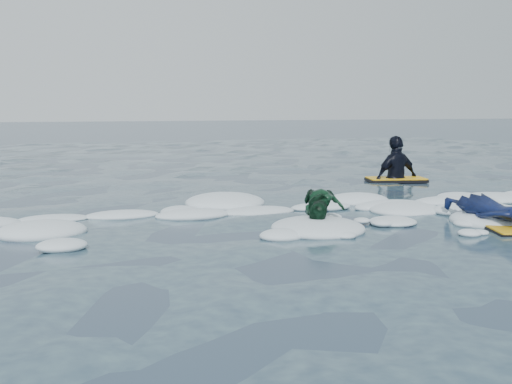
# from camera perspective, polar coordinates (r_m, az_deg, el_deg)

# --- Properties ---
(ground) EXTENTS (120.00, 120.00, 0.00)m
(ground) POSITION_cam_1_polar(r_m,az_deg,el_deg) (8.15, 4.10, -3.57)
(ground) COLOR #162536
(ground) RESTS_ON ground
(foam_band) EXTENTS (12.00, 3.10, 0.30)m
(foam_band) POSITION_cam_1_polar(r_m,az_deg,el_deg) (9.10, 1.72, -2.37)
(foam_band) COLOR silver
(foam_band) RESTS_ON ground
(prone_woman_unit) EXTENTS (0.84, 1.63, 0.40)m
(prone_woman_unit) POSITION_cam_1_polar(r_m,az_deg,el_deg) (8.89, 20.65, -1.75)
(prone_woman_unit) COLOR black
(prone_woman_unit) RESTS_ON ground
(prone_child_unit) EXTENTS (1.07, 1.35, 0.48)m
(prone_child_unit) POSITION_cam_1_polar(r_m,az_deg,el_deg) (8.59, 5.99, -1.36)
(prone_child_unit) COLOR black
(prone_child_unit) RESTS_ON ground
(waiting_rider_unit) EXTENTS (1.32, 0.90, 1.82)m
(waiting_rider_unit) POSITION_cam_1_polar(r_m,az_deg,el_deg) (13.74, 12.35, 1.12)
(waiting_rider_unit) COLOR black
(waiting_rider_unit) RESTS_ON ground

